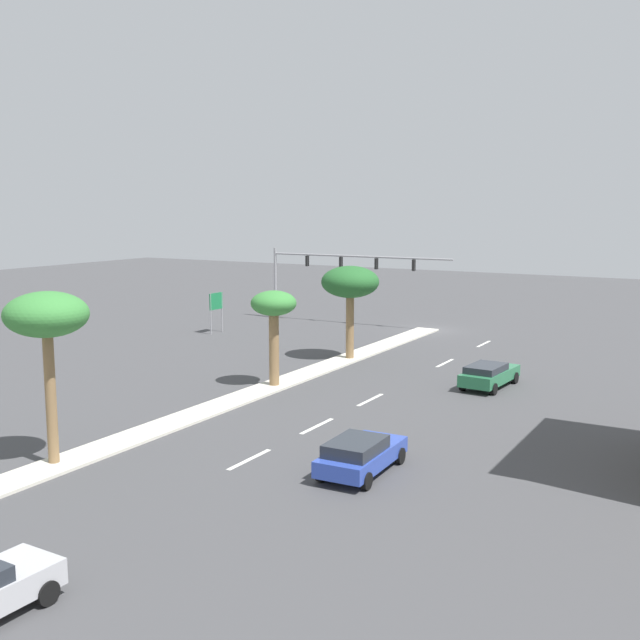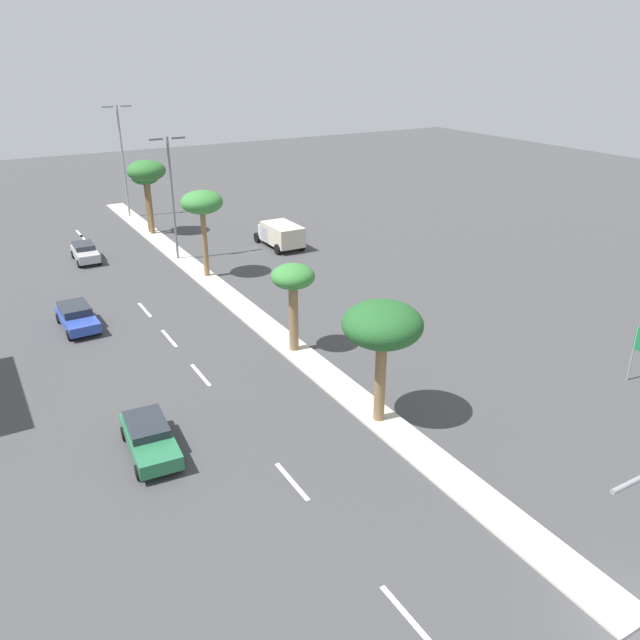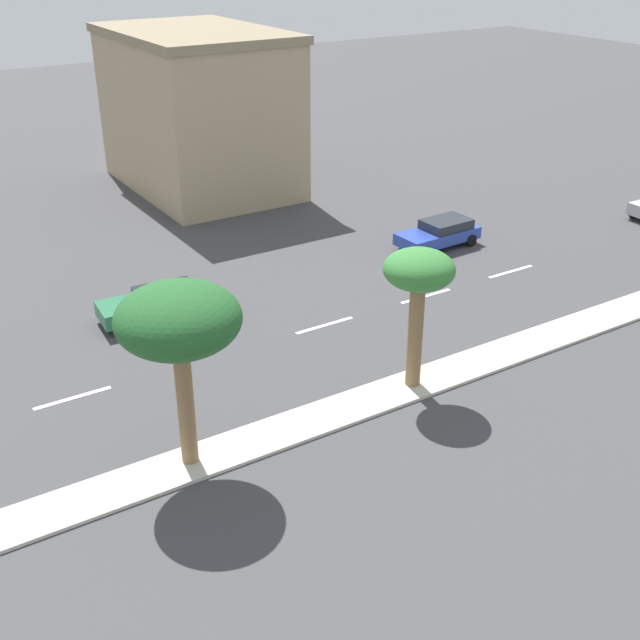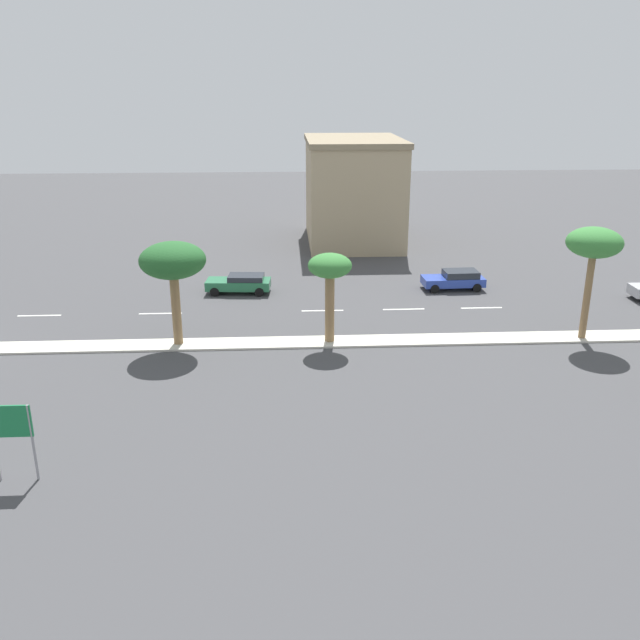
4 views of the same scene
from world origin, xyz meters
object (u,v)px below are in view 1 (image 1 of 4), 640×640
palm_tree_rear (47,318)px  sedan_blue_leading (360,454)px  traffic_signal_gantry (322,273)px  palm_tree_front (274,309)px  sedan_green_center (489,374)px  directional_road_sign (216,304)px  palm_tree_trailing (350,284)px

palm_tree_rear → sedan_blue_leading: bearing=-154.6°
traffic_signal_gantry → palm_tree_front: (-9.62, 22.11, 0.17)m
sedan_blue_leading → sedan_green_center: bearing=-89.7°
traffic_signal_gantry → sedan_green_center: (-19.90, 16.33, -3.44)m
traffic_signal_gantry → sedan_green_center: traffic_signal_gantry is taller
directional_road_sign → traffic_signal_gantry: bearing=-114.7°
traffic_signal_gantry → palm_tree_front: 24.12m
palm_tree_rear → sedan_green_center: 23.83m
palm_tree_rear → palm_tree_front: bearing=-91.1°
palm_tree_trailing → sedan_green_center: palm_tree_trailing is taller
directional_road_sign → palm_tree_rear: palm_tree_rear is taller
palm_tree_trailing → sedan_green_center: bearing=163.6°
palm_tree_front → directional_road_sign: bearing=-42.9°
palm_tree_front → sedan_green_center: palm_tree_front is taller
palm_tree_rear → traffic_signal_gantry: bearing=-75.9°
traffic_signal_gantry → palm_tree_rear: (-9.34, 37.10, 1.54)m
palm_tree_trailing → sedan_green_center: size_ratio=1.27×
directional_road_sign → palm_tree_front: bearing=137.1°
palm_tree_rear → sedan_blue_leading: 12.78m
sedan_blue_leading → palm_tree_rear: bearing=25.4°
directional_road_sign → sedan_green_center: directional_road_sign is taller
palm_tree_trailing → palm_tree_front: 8.80m
palm_tree_trailing → sedan_blue_leading: 21.76m
directional_road_sign → palm_tree_trailing: size_ratio=0.53×
sedan_green_center → traffic_signal_gantry: bearing=-39.4°
directional_road_sign → sedan_blue_leading: (-24.22, 22.83, -1.51)m
palm_tree_front → palm_tree_rear: 15.05m
traffic_signal_gantry → palm_tree_rear: bearing=104.1°
traffic_signal_gantry → palm_tree_rear: palm_tree_rear is taller
sedan_blue_leading → sedan_green_center: 15.72m
directional_road_sign → sedan_blue_leading: size_ratio=0.70×
directional_road_sign → palm_tree_front: (-13.87, 12.89, 2.09)m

